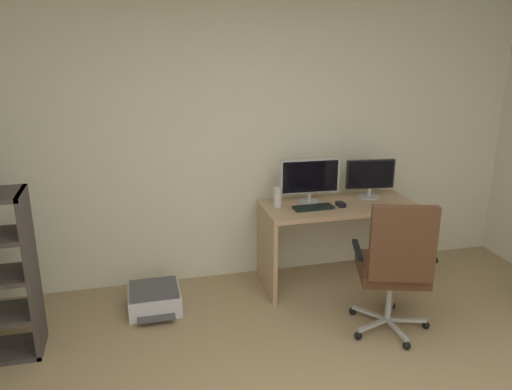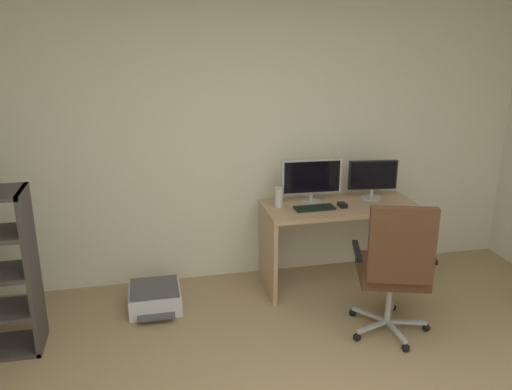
% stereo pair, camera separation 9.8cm
% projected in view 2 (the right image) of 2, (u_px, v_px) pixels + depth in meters
% --- Properties ---
extents(wall_back, '(5.31, 0.10, 2.70)m').
position_uv_depth(wall_back, '(239.00, 131.00, 4.60)').
color(wall_back, silver).
rests_on(wall_back, ground).
extents(desk, '(1.33, 0.59, 0.76)m').
position_uv_depth(desk, '(339.00, 227.00, 4.59)').
color(desk, tan).
rests_on(desk, ground).
extents(monitor_main, '(0.53, 0.18, 0.39)m').
position_uv_depth(monitor_main, '(312.00, 178.00, 4.51)').
color(monitor_main, '#B2B5B7').
rests_on(monitor_main, desk).
extents(monitor_secondary, '(0.44, 0.18, 0.35)m').
position_uv_depth(monitor_secondary, '(373.00, 177.00, 4.64)').
color(monitor_secondary, '#B2B5B7').
rests_on(monitor_secondary, desk).
extents(keyboard, '(0.34, 0.14, 0.02)m').
position_uv_depth(keyboard, '(315.00, 208.00, 4.41)').
color(keyboard, black).
rests_on(keyboard, desk).
extents(computer_mouse, '(0.06, 0.10, 0.03)m').
position_uv_depth(computer_mouse, '(342.00, 205.00, 4.47)').
color(computer_mouse, black).
rests_on(computer_mouse, desk).
extents(desktop_speaker, '(0.07, 0.07, 0.17)m').
position_uv_depth(desktop_speaker, '(279.00, 197.00, 4.45)').
color(desktop_speaker, silver).
rests_on(desktop_speaker, desk).
extents(office_chair, '(0.64, 0.67, 1.09)m').
position_uv_depth(office_chair, '(395.00, 265.00, 3.74)').
color(office_chair, '#B7BABC').
rests_on(office_chair, ground).
extents(printer, '(0.42, 0.49, 0.19)m').
position_uv_depth(printer, '(155.00, 297.00, 4.31)').
color(printer, silver).
rests_on(printer, ground).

